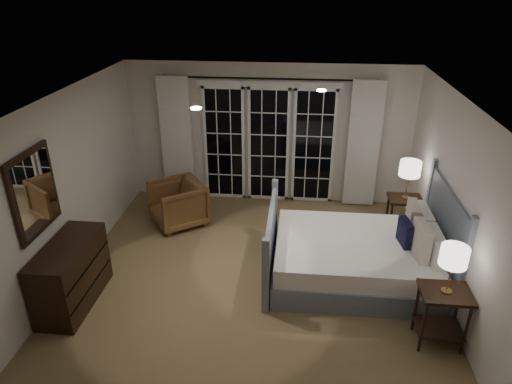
# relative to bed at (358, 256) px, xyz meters

# --- Properties ---
(floor) EXTENTS (5.00, 5.00, 0.00)m
(floor) POSITION_rel_bed_xyz_m (-1.41, -0.12, -0.34)
(floor) COLOR olive
(floor) RESTS_ON ground
(ceiling) EXTENTS (5.00, 5.00, 0.00)m
(ceiling) POSITION_rel_bed_xyz_m (-1.41, -0.12, 2.16)
(ceiling) COLOR white
(ceiling) RESTS_ON wall_back
(wall_left) EXTENTS (0.02, 5.00, 2.50)m
(wall_left) POSITION_rel_bed_xyz_m (-3.91, -0.12, 0.91)
(wall_left) COLOR silver
(wall_left) RESTS_ON floor
(wall_right) EXTENTS (0.02, 5.00, 2.50)m
(wall_right) POSITION_rel_bed_xyz_m (1.09, -0.12, 0.91)
(wall_right) COLOR silver
(wall_right) RESTS_ON floor
(wall_back) EXTENTS (5.00, 0.02, 2.50)m
(wall_back) POSITION_rel_bed_xyz_m (-1.41, 2.38, 0.91)
(wall_back) COLOR silver
(wall_back) RESTS_ON floor
(wall_front) EXTENTS (5.00, 0.02, 2.50)m
(wall_front) POSITION_rel_bed_xyz_m (-1.41, -2.62, 0.91)
(wall_front) COLOR silver
(wall_front) RESTS_ON floor
(french_doors) EXTENTS (2.50, 0.04, 2.20)m
(french_doors) POSITION_rel_bed_xyz_m (-1.41, 2.34, 0.75)
(french_doors) COLOR black
(french_doors) RESTS_ON wall_back
(curtain_rod) EXTENTS (3.50, 0.03, 0.03)m
(curtain_rod) POSITION_rel_bed_xyz_m (-1.41, 2.28, 1.91)
(curtain_rod) COLOR black
(curtain_rod) RESTS_ON wall_back
(curtain_left) EXTENTS (0.55, 0.10, 2.25)m
(curtain_left) POSITION_rel_bed_xyz_m (-3.06, 2.26, 0.81)
(curtain_left) COLOR white
(curtain_left) RESTS_ON curtain_rod
(curtain_right) EXTENTS (0.55, 0.10, 2.25)m
(curtain_right) POSITION_rel_bed_xyz_m (0.24, 2.26, 0.81)
(curtain_right) COLOR white
(curtain_right) RESTS_ON curtain_rod
(downlight_a) EXTENTS (0.12, 0.12, 0.01)m
(downlight_a) POSITION_rel_bed_xyz_m (-0.61, 0.48, 2.15)
(downlight_a) COLOR white
(downlight_a) RESTS_ON ceiling
(downlight_b) EXTENTS (0.12, 0.12, 0.01)m
(downlight_b) POSITION_rel_bed_xyz_m (-2.01, -0.52, 2.15)
(downlight_b) COLOR white
(downlight_b) RESTS_ON ceiling
(bed) EXTENTS (2.33, 1.68, 1.37)m
(bed) POSITION_rel_bed_xyz_m (0.00, 0.00, 0.00)
(bed) COLOR slate
(bed) RESTS_ON floor
(nightstand_left) EXTENTS (0.54, 0.44, 0.71)m
(nightstand_left) POSITION_rel_bed_xyz_m (0.80, -1.17, 0.13)
(nightstand_left) COLOR black
(nightstand_left) RESTS_ON floor
(nightstand_right) EXTENTS (0.51, 0.41, 0.67)m
(nightstand_right) POSITION_rel_bed_xyz_m (0.82, 1.22, 0.10)
(nightstand_right) COLOR black
(nightstand_right) RESTS_ON floor
(lamp_left) EXTENTS (0.29, 0.29, 0.57)m
(lamp_left) POSITION_rel_bed_xyz_m (0.80, -1.17, 0.82)
(lamp_left) COLOR #AD8E45
(lamp_left) RESTS_ON nightstand_left
(lamp_right) EXTENTS (0.32, 0.32, 0.62)m
(lamp_right) POSITION_rel_bed_xyz_m (0.82, 1.22, 0.82)
(lamp_right) COLOR #AD8E45
(lamp_right) RESTS_ON nightstand_right
(armchair) EXTENTS (1.13, 1.13, 0.75)m
(armchair) POSITION_rel_bed_xyz_m (-2.83, 1.23, 0.03)
(armchair) COLOR brown
(armchair) RESTS_ON floor
(dresser) EXTENTS (0.51, 1.20, 0.85)m
(dresser) POSITION_rel_bed_xyz_m (-3.64, -0.91, 0.09)
(dresser) COLOR black
(dresser) RESTS_ON floor
(mirror) EXTENTS (0.05, 0.85, 1.00)m
(mirror) POSITION_rel_bed_xyz_m (-3.88, -0.91, 1.21)
(mirror) COLOR black
(mirror) RESTS_ON wall_left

